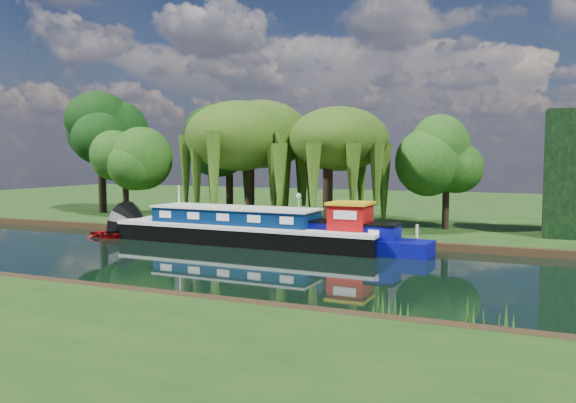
% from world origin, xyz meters
% --- Properties ---
extents(ground, '(120.00, 120.00, 0.00)m').
position_xyz_m(ground, '(0.00, 0.00, 0.00)').
color(ground, black).
extents(far_bank, '(120.00, 52.00, 0.45)m').
position_xyz_m(far_bank, '(0.00, 34.00, 0.23)').
color(far_bank, '#15360E').
rests_on(far_bank, ground).
extents(dutch_barge, '(17.89, 4.61, 3.75)m').
position_xyz_m(dutch_barge, '(-1.18, 6.31, 0.93)').
color(dutch_barge, black).
rests_on(dutch_barge, ground).
extents(narrowboat, '(12.82, 3.34, 1.85)m').
position_xyz_m(narrowboat, '(3.96, 6.17, 0.66)').
color(narrowboat, '#07087B').
rests_on(narrowboat, ground).
extents(red_dinghy, '(3.44, 2.66, 0.66)m').
position_xyz_m(red_dinghy, '(-11.20, 5.00, 0.00)').
color(red_dinghy, '#9C0B0D').
rests_on(red_dinghy, ground).
extents(willow_left, '(7.48, 7.48, 8.96)m').
position_xyz_m(willow_left, '(-4.95, 13.84, 6.96)').
color(willow_left, black).
rests_on(willow_left, far_bank).
extents(willow_right, '(6.40, 6.40, 7.79)m').
position_xyz_m(willow_right, '(1.99, 12.34, 6.13)').
color(willow_right, black).
rests_on(willow_right, far_bank).
extents(tree_far_left, '(4.51, 4.51, 7.26)m').
position_xyz_m(tree_far_left, '(-15.77, 12.31, 5.43)').
color(tree_far_left, black).
rests_on(tree_far_left, far_bank).
extents(tree_far_back, '(5.87, 5.87, 9.86)m').
position_xyz_m(tree_far_back, '(-20.71, 15.16, 7.32)').
color(tree_far_back, black).
rests_on(tree_far_back, far_bank).
extents(tree_far_mid, '(5.23, 5.23, 8.56)m').
position_xyz_m(tree_far_mid, '(-7.78, 15.69, 6.35)').
color(tree_far_mid, black).
rests_on(tree_far_mid, far_bank).
extents(tree_far_right, '(4.19, 4.19, 6.86)m').
position_xyz_m(tree_far_right, '(9.82, 14.99, 5.18)').
color(tree_far_right, black).
rests_on(tree_far_right, far_bank).
extents(lamppost, '(0.36, 0.36, 2.56)m').
position_xyz_m(lamppost, '(0.50, 10.50, 2.42)').
color(lamppost, silver).
rests_on(lamppost, far_bank).
extents(mooring_posts, '(19.16, 0.16, 1.00)m').
position_xyz_m(mooring_posts, '(-0.50, 8.40, 0.95)').
color(mooring_posts, silver).
rests_on(mooring_posts, far_bank).
extents(reeds_near, '(33.70, 1.50, 1.10)m').
position_xyz_m(reeds_near, '(6.87, -7.57, 0.55)').
color(reeds_near, '#1B4A13').
rests_on(reeds_near, ground).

